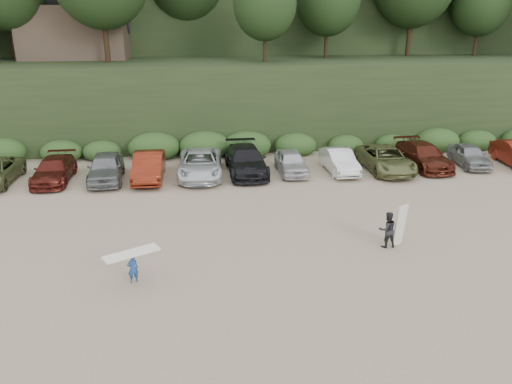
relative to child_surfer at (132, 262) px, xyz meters
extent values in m
plane|color=tan|center=(4.98, 2.74, -0.82)|extent=(120.00, 120.00, 0.00)
cube|color=black|center=(4.98, 24.74, 2.18)|extent=(80.00, 14.00, 6.00)
cube|color=black|center=(4.98, 42.74, 7.18)|extent=(90.00, 30.00, 16.00)
cube|color=#2B491E|center=(4.43, 17.24, -0.22)|extent=(46.20, 2.00, 1.20)
cube|color=brown|center=(-7.02, 26.74, 7.18)|extent=(8.00, 6.00, 4.00)
imported|color=#4F1712|center=(-6.05, 12.58, -0.13)|extent=(2.06, 4.84, 1.39)
imported|color=slate|center=(-3.05, 12.41, -0.01)|extent=(2.28, 4.92, 1.63)
imported|color=maroon|center=(-0.56, 12.42, -0.02)|extent=(1.73, 4.88, 1.60)
imported|color=silver|center=(2.48, 12.67, -0.04)|extent=(2.73, 5.68, 1.56)
imported|color=black|center=(5.28, 13.00, 0.00)|extent=(2.57, 5.76, 1.64)
imported|color=silver|center=(8.07, 12.75, -0.12)|extent=(1.76, 4.17, 1.41)
imported|color=silver|center=(11.09, 12.63, -0.10)|extent=(1.70, 4.41, 1.44)
imported|color=olive|center=(14.03, 12.61, -0.07)|extent=(2.75, 5.55, 1.51)
imported|color=#4E1C11|center=(16.74, 13.08, -0.06)|extent=(2.52, 5.41, 1.53)
imported|color=gray|center=(19.84, 13.08, -0.12)|extent=(1.99, 4.25, 1.41)
imported|color=navy|center=(0.00, 0.00, -0.27)|extent=(0.47, 0.39, 1.10)
cube|color=white|center=(0.00, 0.00, 0.35)|extent=(2.03, 1.47, 0.08)
imported|color=black|center=(10.23, 1.90, -0.04)|extent=(0.81, 0.66, 1.57)
cube|color=silver|center=(10.78, 1.95, 0.10)|extent=(0.58, 0.46, 1.85)
camera|label=1|loc=(2.70, -16.51, 8.35)|focal=35.00mm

